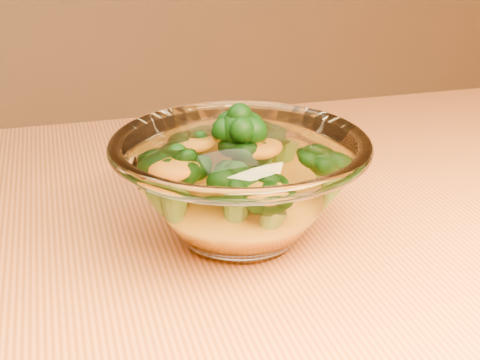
# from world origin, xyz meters

# --- Properties ---
(glass_bowl) EXTENTS (0.20, 0.20, 0.09)m
(glass_bowl) POSITION_xyz_m (0.03, 0.07, 0.80)
(glass_bowl) COLOR white
(glass_bowl) RESTS_ON table
(cheese_sauce) EXTENTS (0.11, 0.11, 0.03)m
(cheese_sauce) POSITION_xyz_m (0.03, 0.07, 0.78)
(cheese_sauce) COLOR orange
(cheese_sauce) RESTS_ON glass_bowl
(broccoli_heap) EXTENTS (0.14, 0.13, 0.08)m
(broccoli_heap) POSITION_xyz_m (0.03, 0.07, 0.81)
(broccoli_heap) COLOR black
(broccoli_heap) RESTS_ON cheese_sauce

